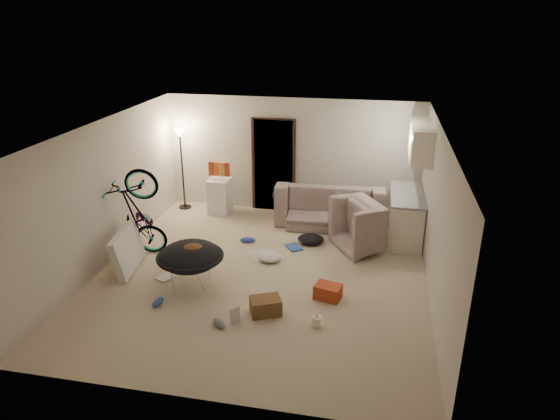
% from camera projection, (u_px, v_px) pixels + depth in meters
% --- Properties ---
extents(floor, '(5.50, 6.00, 0.02)m').
position_uv_depth(floor, '(261.00, 275.00, 8.51)').
color(floor, '#C4B397').
rests_on(floor, ground).
extents(ceiling, '(5.50, 6.00, 0.02)m').
position_uv_depth(ceiling, '(259.00, 129.00, 7.56)').
color(ceiling, white).
rests_on(ceiling, wall_back).
extents(wall_back, '(5.50, 0.02, 2.50)m').
position_uv_depth(wall_back, '(292.00, 156.00, 10.77)').
color(wall_back, beige).
rests_on(wall_back, floor).
extents(wall_front, '(5.50, 0.02, 2.50)m').
position_uv_depth(wall_front, '(194.00, 308.00, 5.30)').
color(wall_front, beige).
rests_on(wall_front, floor).
extents(wall_left, '(0.02, 6.00, 2.50)m').
position_uv_depth(wall_left, '(103.00, 195.00, 8.53)').
color(wall_left, beige).
rests_on(wall_left, floor).
extents(wall_right, '(0.02, 6.00, 2.50)m').
position_uv_depth(wall_right, '(437.00, 219.00, 7.53)').
color(wall_right, beige).
rests_on(wall_right, floor).
extents(doorway, '(0.85, 0.10, 2.04)m').
position_uv_depth(doorway, '(274.00, 166.00, 10.89)').
color(doorway, black).
rests_on(doorway, floor).
extents(door_trim, '(0.97, 0.04, 2.10)m').
position_uv_depth(door_trim, '(274.00, 166.00, 10.86)').
color(door_trim, '#341C12').
rests_on(door_trim, floor).
extents(floor_lamp, '(0.28, 0.28, 1.81)m').
position_uv_depth(floor_lamp, '(181.00, 152.00, 10.86)').
color(floor_lamp, black).
rests_on(floor_lamp, floor).
extents(kitchen_counter, '(0.60, 1.50, 0.88)m').
position_uv_depth(kitchen_counter, '(406.00, 217.00, 9.71)').
color(kitchen_counter, white).
rests_on(kitchen_counter, floor).
extents(counter_top, '(0.64, 1.54, 0.04)m').
position_uv_depth(counter_top, '(408.00, 195.00, 9.54)').
color(counter_top, gray).
rests_on(counter_top, kitchen_counter).
extents(kitchen_uppers, '(0.38, 1.40, 0.65)m').
position_uv_depth(kitchen_uppers, '(421.00, 141.00, 9.12)').
color(kitchen_uppers, white).
rests_on(kitchen_uppers, wall_right).
extents(sofa, '(2.26, 0.97, 0.65)m').
position_uv_depth(sofa, '(330.00, 208.00, 10.44)').
color(sofa, '#3D443C').
rests_on(sofa, floor).
extents(armchair, '(1.35, 1.39, 0.69)m').
position_uv_depth(armchair, '(374.00, 229.00, 9.39)').
color(armchair, '#3D443C').
rests_on(armchair, floor).
extents(bicycle, '(1.82, 0.98, 1.00)m').
position_uv_depth(bicycle, '(140.00, 232.00, 9.00)').
color(bicycle, black).
rests_on(bicycle, floor).
extents(book_asset, '(0.31, 0.30, 0.02)m').
position_uv_depth(book_asset, '(230.00, 324.00, 7.13)').
color(book_asset, '#A93719').
rests_on(book_asset, floor).
extents(mini_fridge, '(0.47, 0.47, 0.76)m').
position_uv_depth(mini_fridge, '(220.00, 196.00, 10.95)').
color(mini_fridge, white).
rests_on(mini_fridge, floor).
extents(snack_box_0, '(0.11, 0.08, 0.30)m').
position_uv_depth(snack_box_0, '(211.00, 169.00, 10.75)').
color(snack_box_0, '#A93719').
rests_on(snack_box_0, mini_fridge).
extents(snack_box_1, '(0.10, 0.08, 0.30)m').
position_uv_depth(snack_box_1, '(216.00, 169.00, 10.73)').
color(snack_box_1, '#D5591A').
rests_on(snack_box_1, mini_fridge).
extents(snack_box_2, '(0.11, 0.09, 0.30)m').
position_uv_depth(snack_box_2, '(222.00, 169.00, 10.71)').
color(snack_box_2, gold).
rests_on(snack_box_2, mini_fridge).
extents(snack_box_3, '(0.10, 0.07, 0.30)m').
position_uv_depth(snack_box_3, '(227.00, 170.00, 10.69)').
color(snack_box_3, '#A93719').
rests_on(snack_box_3, mini_fridge).
extents(saucer_chair, '(1.07, 1.07, 0.76)m').
position_uv_depth(saucer_chair, '(191.00, 262.00, 7.96)').
color(saucer_chair, silver).
rests_on(saucer_chair, floor).
extents(hoodie, '(0.61, 0.57, 0.22)m').
position_uv_depth(hoodie, '(192.00, 251.00, 7.84)').
color(hoodie, '#4A2E19').
rests_on(hoodie, saucer_chair).
extents(sofa_drape, '(0.65, 0.58, 0.28)m').
position_uv_depth(sofa_drape, '(285.00, 195.00, 10.53)').
color(sofa_drape, black).
rests_on(sofa_drape, sofa).
extents(tv_box, '(0.42, 1.09, 0.71)m').
position_uv_depth(tv_box, '(127.00, 250.00, 8.56)').
color(tv_box, silver).
rests_on(tv_box, floor).
extents(drink_case_a, '(0.53, 0.47, 0.25)m').
position_uv_depth(drink_case_a, '(266.00, 306.00, 7.37)').
color(drink_case_a, brown).
rests_on(drink_case_a, floor).
extents(drink_case_b, '(0.46, 0.38, 0.23)m').
position_uv_depth(drink_case_b, '(328.00, 292.00, 7.76)').
color(drink_case_b, '#A93719').
rests_on(drink_case_b, floor).
extents(juicer, '(0.14, 0.14, 0.21)m').
position_uv_depth(juicer, '(317.00, 320.00, 7.10)').
color(juicer, white).
rests_on(juicer, floor).
extents(newspaper, '(0.62, 0.63, 0.01)m').
position_uv_depth(newspaper, '(261.00, 255.00, 9.14)').
color(newspaper, beige).
rests_on(newspaper, floor).
extents(book_blue, '(0.39, 0.40, 0.03)m').
position_uv_depth(book_blue, '(294.00, 247.00, 9.42)').
color(book_blue, '#3053AF').
rests_on(book_blue, floor).
extents(book_white, '(0.32, 0.36, 0.03)m').
position_uv_depth(book_white, '(166.00, 277.00, 8.38)').
color(book_white, silver).
rests_on(book_white, floor).
extents(shoe_0, '(0.31, 0.19, 0.11)m').
position_uv_depth(shoe_0, '(248.00, 240.00, 9.63)').
color(shoe_0, '#3053AF').
rests_on(shoe_0, floor).
extents(shoe_2, '(0.14, 0.29, 0.10)m').
position_uv_depth(shoe_2, '(158.00, 302.00, 7.60)').
color(shoe_2, '#3053AF').
rests_on(shoe_2, floor).
extents(shoe_3, '(0.28, 0.26, 0.10)m').
position_uv_depth(shoe_3, '(219.00, 323.00, 7.09)').
color(shoe_3, slate).
rests_on(shoe_3, floor).
extents(clothes_lump_b, '(0.55, 0.50, 0.15)m').
position_uv_depth(clothes_lump_b, '(311.00, 239.00, 9.61)').
color(clothes_lump_b, black).
rests_on(clothes_lump_b, floor).
extents(clothes_lump_c, '(0.60, 0.58, 0.14)m').
position_uv_depth(clothes_lump_c, '(269.00, 257.00, 8.95)').
color(clothes_lump_c, silver).
rests_on(clothes_lump_c, floor).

